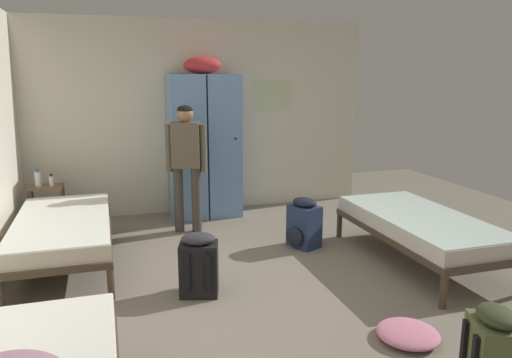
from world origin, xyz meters
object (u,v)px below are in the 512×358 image
object	(u,v)px
locker_bank	(204,143)
clothes_pile_pink	(408,333)
shelf_unit	(48,204)
bed_right	(421,225)
person_traveler	(186,157)
water_bottle	(38,178)
lotion_bottle	(51,181)
bed_left_rear	(63,228)
backpack_black	(199,265)
backpack_navy	(304,224)
backpack_olive	(494,353)

from	to	relation	value
locker_bank	clothes_pile_pink	world-z (taller)	locker_bank
shelf_unit	bed_right	distance (m)	4.20
person_traveler	bed_right	bearing A→B (deg)	-38.77
water_bottle	lotion_bottle	xyz separation A→B (m)	(0.15, -0.06, -0.03)
locker_bank	clothes_pile_pink	xyz separation A→B (m)	(0.75, -3.53, -0.92)
bed_left_rear	clothes_pile_pink	distance (m)	3.29
bed_left_rear	person_traveler	bearing A→B (deg)	27.70
shelf_unit	bed_right	bearing A→B (deg)	-29.93
backpack_black	backpack_navy	distance (m)	1.54
bed_right	backpack_black	xyz separation A→B (m)	(-2.25, -0.07, -0.12)
locker_bank	bed_left_rear	bearing A→B (deg)	-141.53
bed_right	clothes_pile_pink	bearing A→B (deg)	-127.72
bed_left_rear	backpack_olive	bearing A→B (deg)	-48.31
person_traveler	lotion_bottle	xyz separation A→B (m)	(-1.52, 0.41, -0.27)
bed_left_rear	backpack_black	world-z (taller)	backpack_black
lotion_bottle	backpack_olive	distance (m)	4.83
backpack_navy	shelf_unit	bearing A→B (deg)	153.46
locker_bank	water_bottle	distance (m)	2.04
locker_bank	bed_left_rear	world-z (taller)	locker_bank
bed_right	bed_left_rear	xyz separation A→B (m)	(-3.39, 0.95, 0.00)
shelf_unit	backpack_navy	distance (m)	3.02
backpack_olive	bed_right	bearing A→B (deg)	66.12
water_bottle	backpack_black	distance (m)	2.67
bed_right	bed_left_rear	bearing A→B (deg)	164.40
lotion_bottle	clothes_pile_pink	distance (m)	4.25
clothes_pile_pink	backpack_black	bearing A→B (deg)	137.36
shelf_unit	clothes_pile_pink	xyz separation A→B (m)	(2.68, -3.35, -0.30)
bed_right	backpack_black	bearing A→B (deg)	-178.14
bed_right	backpack_olive	size ratio (longest dim) A/B	3.45
water_bottle	clothes_pile_pink	xyz separation A→B (m)	(2.76, -3.37, -0.61)
backpack_navy	clothes_pile_pink	size ratio (longest dim) A/B	1.22
person_traveler	clothes_pile_pink	distance (m)	3.21
shelf_unit	bed_right	size ratio (longest dim) A/B	0.30
backpack_black	clothes_pile_pink	bearing A→B (deg)	-42.64
bed_right	locker_bank	bearing A→B (deg)	126.95
bed_right	bed_left_rear	distance (m)	3.52
shelf_unit	person_traveler	xyz separation A→B (m)	(1.59, -0.45, 0.56)
bed_left_rear	backpack_olive	size ratio (longest dim) A/B	3.45
locker_bank	bed_right	distance (m)	2.91
lotion_bottle	backpack_olive	size ratio (longest dim) A/B	0.27
water_bottle	backpack_olive	world-z (taller)	water_bottle
lotion_bottle	backpack_navy	world-z (taller)	lotion_bottle
lotion_bottle	backpack_black	distance (m)	2.54
person_traveler	backpack_navy	world-z (taller)	person_traveler
bed_left_rear	clothes_pile_pink	bearing A→B (deg)	-42.18
locker_bank	backpack_black	world-z (taller)	locker_bank
bed_right	clothes_pile_pink	size ratio (longest dim) A/B	4.21
water_bottle	lotion_bottle	size ratio (longest dim) A/B	1.38
lotion_bottle	clothes_pile_pink	world-z (taller)	lotion_bottle
locker_bank	lotion_bottle	world-z (taller)	locker_bank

